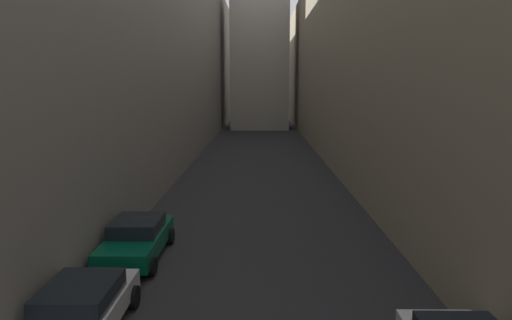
# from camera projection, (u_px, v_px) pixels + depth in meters

# --- Properties ---
(ground_plane) EXTENTS (264.00, 264.00, 0.00)m
(ground_plane) POSITION_uv_depth(u_px,v_px,m) (259.00, 148.00, 45.92)
(ground_plane) COLOR #232326
(building_block_left) EXTENTS (14.54, 108.00, 19.82)m
(building_block_left) POSITION_uv_depth(u_px,v_px,m) (137.00, 51.00, 46.39)
(building_block_left) COLOR slate
(building_block_left) RESTS_ON ground
(building_block_right) EXTENTS (10.27, 108.00, 18.30)m
(building_block_right) POSITION_uv_depth(u_px,v_px,m) (361.00, 58.00, 46.29)
(building_block_right) COLOR gray
(building_block_right) RESTS_ON ground
(parked_car_left_second) EXTENTS (2.06, 4.31, 1.38)m
(parked_car_left_second) POSITION_uv_depth(u_px,v_px,m) (80.00, 309.00, 11.18)
(parked_car_left_second) COLOR #B7B7BC
(parked_car_left_second) RESTS_ON ground
(parked_car_left_third) EXTENTS (2.06, 4.50, 1.47)m
(parked_car_left_third) POSITION_uv_depth(u_px,v_px,m) (137.00, 238.00, 16.30)
(parked_car_left_third) COLOR #05472D
(parked_car_left_third) RESTS_ON ground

